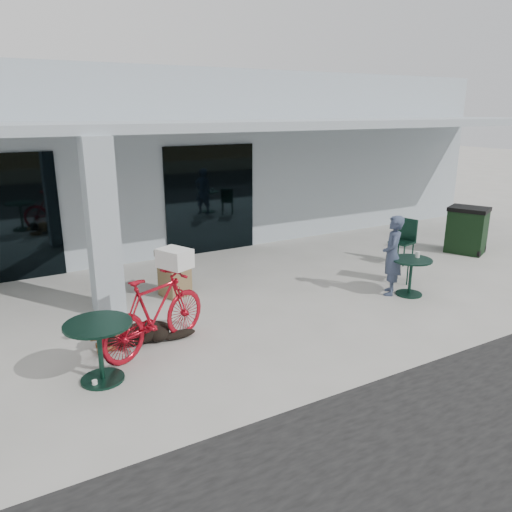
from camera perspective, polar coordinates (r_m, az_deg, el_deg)
ground at (r=8.05m, az=-1.72°, el=-9.65°), size 80.00×80.00×0.00m
building at (r=15.33m, az=-17.23°, el=10.89°), size 22.00×7.00×4.50m
storefront_glass_right at (r=12.69m, az=-5.22°, el=6.43°), size 2.40×0.06×2.70m
column at (r=9.11m, az=-17.14°, el=3.15°), size 0.50×0.50×3.12m
overhang at (r=10.56m, az=-11.42°, el=14.33°), size 22.00×2.80×0.18m
bicycle at (r=7.71m, az=-11.43°, el=-6.34°), size 2.05×1.31×1.20m
laundry_basket at (r=7.74m, az=-9.28°, el=-0.25°), size 0.53×0.60×0.29m
dog at (r=8.08m, az=-13.23°, el=-8.46°), size 1.23×0.53×0.40m
cup_near_dog at (r=7.15m, az=-17.95°, el=-13.68°), size 0.09×0.09×0.09m
cafe_table_near at (r=7.10m, az=-17.37°, el=-10.44°), size 1.00×1.00×0.84m
cafe_table_far at (r=10.28m, az=17.23°, el=-2.30°), size 1.04×1.04×0.74m
cafe_chair_far_a at (r=10.99m, az=16.37°, el=-0.54°), size 0.59×0.60×0.91m
cafe_chair_far_b at (r=12.31m, az=16.34°, el=1.59°), size 0.62×0.58×1.06m
person at (r=10.11m, az=15.31°, el=0.07°), size 0.67×0.68×1.59m
cup_on_table at (r=10.30m, az=17.99°, el=0.16°), size 0.11×0.11×0.12m
trash_receptacle at (r=9.89m, az=-9.30°, el=-1.92°), size 0.67×0.67×0.92m
wheeled_bin at (r=13.79m, az=22.96°, el=2.76°), size 1.04×1.14×1.18m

